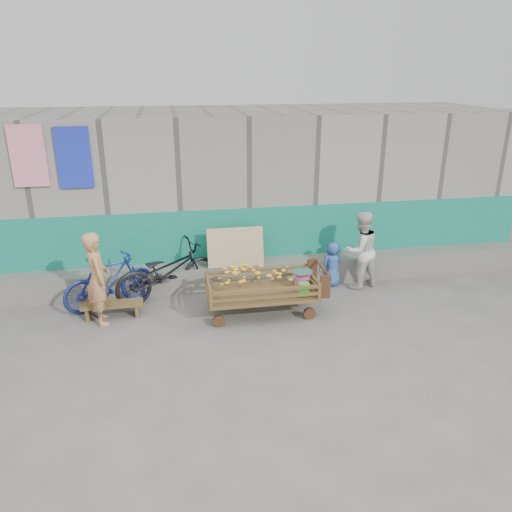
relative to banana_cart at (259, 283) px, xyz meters
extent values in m
plane|color=#55544E|center=(-0.53, -1.16, -0.55)|extent=(80.00, 80.00, 0.00)
cube|color=gray|center=(-0.53, 2.94, 0.95)|extent=(12.00, 3.00, 3.00)
cube|color=#0A786A|center=(-0.53, 1.42, 0.15)|extent=(12.00, 0.03, 1.40)
cube|color=#5F5D57|center=(-0.53, 1.19, -0.33)|extent=(12.00, 0.50, 0.45)
cube|color=#A47E5E|center=(-0.23, 1.06, 0.25)|extent=(1.00, 0.19, 0.68)
cube|color=pink|center=(-3.53, 1.40, 1.90)|extent=(0.55, 0.03, 1.00)
cube|color=#1F30C2|center=(-2.83, 1.40, 1.85)|extent=(0.55, 0.03, 1.00)
cube|color=#503819|center=(0.03, 0.00, -0.19)|extent=(1.75, 0.87, 0.05)
cylinder|color=#3D1F15|center=(-0.70, -0.32, -0.45)|extent=(0.19, 0.06, 0.19)
cube|color=#503819|center=(-0.81, -0.41, -0.03)|extent=(0.05, 0.05, 0.27)
cylinder|color=#3D1F15|center=(-0.70, 0.32, -0.45)|extent=(0.19, 0.06, 0.19)
cube|color=#503819|center=(-0.81, 0.41, -0.03)|extent=(0.05, 0.05, 0.27)
cylinder|color=#3D1F15|center=(0.76, -0.32, -0.45)|extent=(0.19, 0.06, 0.19)
cube|color=#503819|center=(0.88, -0.41, -0.03)|extent=(0.05, 0.05, 0.27)
cylinder|color=#3D1F15|center=(0.76, 0.32, -0.45)|extent=(0.19, 0.06, 0.19)
cube|color=#503819|center=(0.88, 0.41, -0.03)|extent=(0.05, 0.05, 0.27)
cube|color=#503819|center=(0.03, -0.41, -0.07)|extent=(1.69, 0.04, 0.05)
cube|color=#503819|center=(0.03, -0.41, 0.05)|extent=(1.69, 0.04, 0.05)
cube|color=#503819|center=(0.03, 0.41, -0.07)|extent=(1.69, 0.04, 0.05)
cube|color=#503819|center=(0.03, 0.41, 0.05)|extent=(1.69, 0.04, 0.05)
cube|color=#503819|center=(-0.81, 0.00, -0.07)|extent=(0.04, 0.82, 0.05)
cube|color=#503819|center=(-0.81, 0.00, 0.05)|extent=(0.04, 0.82, 0.05)
cube|color=#503819|center=(0.88, 0.00, -0.07)|extent=(0.04, 0.82, 0.05)
cube|color=#503819|center=(0.88, 0.00, 0.05)|extent=(0.04, 0.82, 0.05)
cylinder|color=#3D1F15|center=(1.05, 0.00, 0.18)|extent=(0.04, 0.78, 0.04)
cube|color=#3D1F15|center=(0.98, 0.36, 0.01)|extent=(0.17, 0.04, 0.39)
cube|color=#3D1F15|center=(0.98, -0.36, 0.01)|extent=(0.17, 0.04, 0.39)
ellipsoid|color=yellow|center=(-0.06, 0.00, 0.05)|extent=(1.26, 0.68, 0.43)
cylinder|color=#FE54B2|center=(0.71, 0.00, -0.04)|extent=(0.23, 0.23, 0.25)
cylinder|color=silver|center=(0.71, 0.00, 0.10)|extent=(0.03, 0.03, 0.06)
cylinder|color=silver|center=(0.71, 0.00, 0.14)|extent=(0.33, 0.33, 0.02)
cube|color=green|center=(0.66, -0.27, -0.05)|extent=(0.16, 0.12, 0.21)
cube|color=#503819|center=(-2.34, 0.32, -0.33)|extent=(0.96, 0.29, 0.04)
cube|color=#503819|center=(-2.73, 0.32, -0.46)|extent=(0.06, 0.27, 0.19)
cube|color=#503819|center=(-1.96, 0.32, -0.46)|extent=(0.06, 0.27, 0.19)
imported|color=tan|center=(-2.50, 0.17, 0.19)|extent=(0.48, 0.62, 1.49)
imported|color=silver|center=(1.99, 0.75, 0.16)|extent=(0.83, 0.73, 1.43)
imported|color=#2F57A7|center=(1.53, 0.89, -0.13)|extent=(0.47, 0.38, 0.84)
imported|color=black|center=(-1.45, 0.89, -0.06)|extent=(1.97, 1.32, 0.98)
imported|color=navy|center=(-2.40, 0.69, -0.09)|extent=(1.60, 1.03, 0.93)
camera|label=1|loc=(-1.35, -7.19, 3.22)|focal=35.00mm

